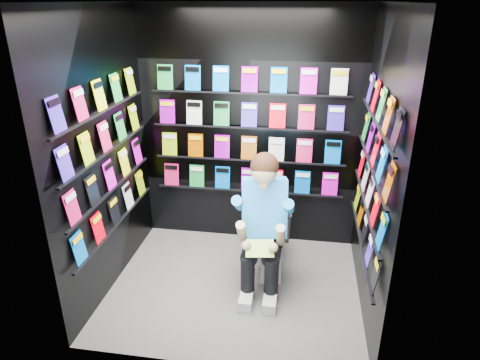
# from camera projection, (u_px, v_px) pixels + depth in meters

# --- Properties ---
(floor) EXTENTS (2.40, 2.40, 0.00)m
(floor) POSITION_uv_depth(u_px,v_px,m) (235.00, 287.00, 4.22)
(floor) COLOR #575755
(floor) RESTS_ON ground
(ceiling) EXTENTS (2.40, 2.40, 0.00)m
(ceiling) POSITION_uv_depth(u_px,v_px,m) (233.00, 2.00, 3.21)
(ceiling) COLOR white
(ceiling) RESTS_ON floor
(wall_back) EXTENTS (2.40, 0.04, 2.60)m
(wall_back) POSITION_uv_depth(u_px,v_px,m) (249.00, 131.00, 4.62)
(wall_back) COLOR black
(wall_back) RESTS_ON floor
(wall_front) EXTENTS (2.40, 0.04, 2.60)m
(wall_front) POSITION_uv_depth(u_px,v_px,m) (209.00, 217.00, 2.81)
(wall_front) COLOR black
(wall_front) RESTS_ON floor
(wall_left) EXTENTS (0.04, 2.00, 2.60)m
(wall_left) POSITION_uv_depth(u_px,v_px,m) (104.00, 156.00, 3.89)
(wall_left) COLOR black
(wall_left) RESTS_ON floor
(wall_right) EXTENTS (0.04, 2.00, 2.60)m
(wall_right) POSITION_uv_depth(u_px,v_px,m) (377.00, 171.00, 3.54)
(wall_right) COLOR black
(wall_right) RESTS_ON floor
(comics_back) EXTENTS (2.10, 0.06, 1.37)m
(comics_back) POSITION_uv_depth(u_px,v_px,m) (249.00, 132.00, 4.60)
(comics_back) COLOR #C91758
(comics_back) RESTS_ON wall_back
(comics_left) EXTENTS (0.06, 1.70, 1.37)m
(comics_left) POSITION_uv_depth(u_px,v_px,m) (107.00, 156.00, 3.88)
(comics_left) COLOR #C91758
(comics_left) RESTS_ON wall_left
(comics_right) EXTENTS (0.06, 1.70, 1.37)m
(comics_right) POSITION_uv_depth(u_px,v_px,m) (373.00, 171.00, 3.55)
(comics_right) COLOR #C91758
(comics_right) RESTS_ON wall_right
(toilet) EXTENTS (0.53, 0.81, 0.73)m
(toilet) POSITION_uv_depth(u_px,v_px,m) (267.00, 229.00, 4.54)
(toilet) COLOR white
(toilet) RESTS_ON floor
(longbox) EXTENTS (0.24, 0.39, 0.28)m
(longbox) POSITION_uv_depth(u_px,v_px,m) (270.00, 262.00, 4.37)
(longbox) COLOR white
(longbox) RESTS_ON floor
(longbox_lid) EXTENTS (0.26, 0.41, 0.03)m
(longbox_lid) POSITION_uv_depth(u_px,v_px,m) (271.00, 249.00, 4.31)
(longbox_lid) COLOR white
(longbox_lid) RESTS_ON longbox
(reader) EXTENTS (0.69, 0.91, 1.54)m
(reader) POSITION_uv_depth(u_px,v_px,m) (264.00, 208.00, 4.02)
(reader) COLOR #1C87E3
(reader) RESTS_ON toilet
(held_comic) EXTENTS (0.27, 0.18, 0.11)m
(held_comic) POSITION_uv_depth(u_px,v_px,m) (260.00, 248.00, 3.79)
(held_comic) COLOR green
(held_comic) RESTS_ON reader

